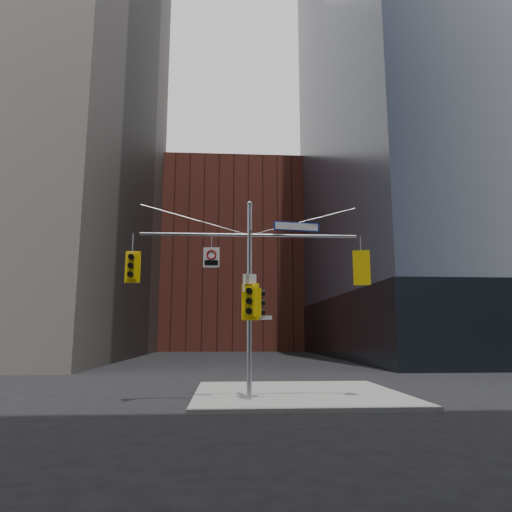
{
  "coord_description": "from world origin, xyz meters",
  "views": [
    {
      "loc": [
        -0.81,
        -14.43,
        2.42
      ],
      "look_at": [
        0.24,
        2.0,
        5.22
      ],
      "focal_mm": 32.0,
      "sensor_mm": 36.0,
      "label": 1
    }
  ],
  "objects": [
    {
      "name": "regulatory_sign_pole",
      "position": [
        0.0,
        1.88,
        4.2
      ],
      "size": [
        0.49,
        0.09,
        0.64
      ],
      "rotation": [
        0.0,
        0.0,
        0.12
      ],
      "color": "silver",
      "rests_on": "ground"
    },
    {
      "name": "street_sign_blade",
      "position": [
        1.76,
        2.0,
        6.35
      ],
      "size": [
        1.74,
        0.28,
        0.34
      ],
      "rotation": [
        0.0,
        0.0,
        0.13
      ],
      "color": "#10279B",
      "rests_on": "ground"
    },
    {
      "name": "street_blade_ns",
      "position": [
        0.0,
        2.45,
        2.87
      ],
      "size": [
        0.13,
        0.72,
        0.15
      ],
      "rotation": [
        0.0,
        0.0,
        0.14
      ],
      "color": "#145926",
      "rests_on": "ground"
    },
    {
      "name": "signal_assembly",
      "position": [
        0.0,
        1.99,
        4.42
      ],
      "size": [
        8.0,
        0.8,
        7.3
      ],
      "color": "#97999F",
      "rests_on": "ground"
    },
    {
      "name": "podium_ne",
      "position": [
        28.0,
        32.0,
        3.0
      ],
      "size": [
        36.4,
        36.4,
        6.0
      ],
      "primitive_type": "cube",
      "color": "black",
      "rests_on": "ground"
    },
    {
      "name": "traffic_light_pole_side",
      "position": [
        0.32,
        2.01,
        3.52
      ],
      "size": [
        0.43,
        0.37,
        1.02
      ],
      "rotation": [
        0.0,
        0.0,
        1.74
      ],
      "color": "yellow",
      "rests_on": "ground"
    },
    {
      "name": "traffic_light_west_arm",
      "position": [
        -4.23,
        2.01,
        4.8
      ],
      "size": [
        0.55,
        0.44,
        1.16
      ],
      "rotation": [
        0.0,
        0.0,
        -0.03
      ],
      "color": "yellow",
      "rests_on": "ground"
    },
    {
      "name": "traffic_light_pole_front",
      "position": [
        0.0,
        1.73,
        3.54
      ],
      "size": [
        0.62,
        0.55,
        1.31
      ],
      "rotation": [
        0.0,
        0.0,
        -0.17
      ],
      "color": "yellow",
      "rests_on": "ground"
    },
    {
      "name": "traffic_light_east_arm",
      "position": [
        4.15,
        1.99,
        4.8
      ],
      "size": [
        0.61,
        0.57,
        1.29
      ],
      "rotation": [
        0.0,
        0.0,
        2.89
      ],
      "color": "yellow",
      "rests_on": "ground"
    },
    {
      "name": "street_blade_ew",
      "position": [
        0.45,
        2.0,
        2.98
      ],
      "size": [
        0.73,
        0.03,
        0.15
      ],
      "rotation": [
        0.0,
        0.0,
        0.01
      ],
      "color": "silver",
      "rests_on": "ground"
    },
    {
      "name": "ground",
      "position": [
        0.0,
        0.0,
        0.0
      ],
      "size": [
        160.0,
        160.0,
        0.0
      ],
      "primitive_type": "plane",
      "color": "black",
      "rests_on": "ground"
    },
    {
      "name": "sidewalk_corner",
      "position": [
        2.0,
        4.0,
        0.07
      ],
      "size": [
        8.0,
        8.0,
        0.15
      ],
      "primitive_type": "cube",
      "color": "gray",
      "rests_on": "ground"
    },
    {
      "name": "regulatory_sign_arm",
      "position": [
        -1.39,
        1.97,
        5.17
      ],
      "size": [
        0.59,
        0.09,
        0.74
      ],
      "rotation": [
        0.0,
        0.0,
        -0.07
      ],
      "color": "silver",
      "rests_on": "ground"
    },
    {
      "name": "brick_midrise",
      "position": [
        0.0,
        58.0,
        14.0
      ],
      "size": [
        26.0,
        20.0,
        28.0
      ],
      "primitive_type": "cube",
      "color": "maroon",
      "rests_on": "ground"
    }
  ]
}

